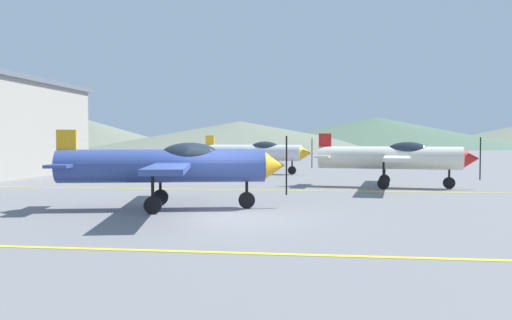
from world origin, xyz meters
TOP-DOWN VIEW (x-y plane):
  - ground_plane at (0.00, 0.00)m, footprint 400.00×400.00m
  - apron_line_near at (0.00, -4.33)m, footprint 80.00×0.16m
  - apron_line_far at (0.00, 7.65)m, footprint 80.00×0.16m
  - airplane_near at (-1.83, 1.41)m, footprint 7.17×8.18m
  - airplane_mid at (6.06, 9.67)m, footprint 7.16×8.21m
  - airplane_far at (-1.30, 18.16)m, footprint 7.16×8.21m
  - hill_left at (-77.36, 152.42)m, footprint 64.64×64.64m
  - hill_centerleft at (-18.26, 117.70)m, footprint 79.49×79.49m
  - hill_centerright at (19.17, 137.73)m, footprint 85.99×85.99m

SIDE VIEW (x-z plane):
  - ground_plane at x=0.00m, z-range 0.00..0.00m
  - apron_line_near at x=0.00m, z-range 0.00..0.01m
  - apron_line_far at x=0.00m, z-range 0.00..0.01m
  - airplane_near at x=-1.83m, z-range 0.15..2.61m
  - airplane_mid at x=6.06m, z-range 0.15..2.61m
  - airplane_far at x=-1.30m, z-range 0.15..2.61m
  - hill_centerleft at x=-18.26m, z-range 0.00..7.17m
  - hill_centerright at x=19.17m, z-range 0.00..8.93m
  - hill_left at x=-77.36m, z-range 0.00..9.30m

